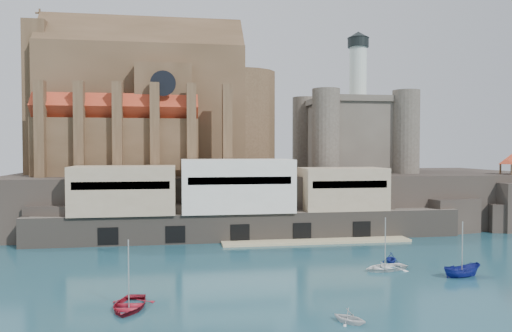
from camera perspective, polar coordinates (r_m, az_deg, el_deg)
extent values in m
plane|color=#17404E|center=(62.66, 9.79, -11.66)|extent=(300.00, 300.00, 0.00)
cube|color=black|center=(100.06, 2.38, -3.60)|extent=(100.00, 34.00, 10.00)
cube|color=black|center=(83.96, -21.64, -6.19)|extent=(9.00, 5.00, 6.00)
cube|color=black|center=(81.99, -10.60, -6.28)|extent=(9.00, 5.00, 6.00)
cube|color=black|center=(83.27, 1.25, -6.12)|extent=(9.00, 5.00, 6.00)
cube|color=black|center=(87.89, 12.27, -5.74)|extent=(9.00, 5.00, 6.00)
cube|color=black|center=(94.85, 21.35, -5.26)|extent=(9.00, 5.00, 6.00)
cube|color=#60574D|center=(81.93, -0.71, -6.79)|extent=(70.00, 6.00, 4.50)
cube|color=tan|center=(80.02, 6.95, -8.54)|extent=(30.00, 4.00, 0.40)
cube|color=black|center=(78.99, -16.53, -7.68)|extent=(3.00, 0.40, 2.60)
cube|color=black|center=(78.32, -9.19, -7.70)|extent=(3.00, 0.40, 2.60)
cube|color=black|center=(78.93, -1.85, -7.60)|extent=(3.00, 0.40, 2.60)
cube|color=black|center=(80.77, 5.27, -7.39)|extent=(3.00, 0.40, 2.60)
cube|color=black|center=(83.78, 11.96, -7.08)|extent=(3.00, 0.40, 2.60)
cube|color=tan|center=(81.78, -14.83, -2.63)|extent=(16.00, 9.00, 7.50)
cube|color=silver|center=(81.91, -2.20, -2.21)|extent=(18.00, 9.00, 8.50)
cube|color=tan|center=(85.99, 9.81, -2.54)|extent=(14.00, 8.00, 7.00)
cube|color=#4D3824|center=(100.06, -12.69, 6.10)|extent=(38.00, 14.00, 24.00)
cube|color=#4D3824|center=(101.64, -12.74, 12.86)|extent=(38.00, 13.01, 13.01)
cylinder|color=#4D3824|center=(100.56, -1.77, 4.98)|extent=(14.00, 14.00, 20.00)
cube|color=#4D3824|center=(99.77, -10.38, 4.98)|extent=(10.00, 20.00, 20.00)
cube|color=#4D3824|center=(90.69, -15.56, 2.08)|extent=(28.00, 5.00, 10.00)
cube|color=#4D3824|center=(109.59, -14.43, 2.06)|extent=(28.00, 5.00, 10.00)
cube|color=#AD341D|center=(90.95, -15.60, 6.24)|extent=(28.00, 5.66, 5.66)
cube|color=#AD341D|center=(109.80, -14.46, 5.51)|extent=(28.00, 5.66, 5.66)
cube|color=#4D3824|center=(103.17, -23.36, 6.97)|extent=(4.00, 10.00, 28.00)
cylinder|color=black|center=(88.30, -10.58, 9.28)|extent=(4.40, 0.30, 4.40)
cube|color=#4D3824|center=(89.96, -23.43, 3.90)|extent=(1.60, 2.20, 16.00)
cube|color=#4D3824|center=(88.63, -19.53, 3.98)|extent=(1.60, 2.20, 16.00)
cube|color=#4D3824|center=(87.72, -15.54, 4.04)|extent=(1.60, 2.20, 16.00)
cube|color=#4D3824|center=(87.24, -11.48, 4.09)|extent=(1.60, 2.20, 16.00)
cube|color=#4D3824|center=(87.20, -7.39, 4.11)|extent=(1.60, 2.20, 16.00)
cube|color=#4D3824|center=(87.61, -3.33, 4.11)|extent=(1.60, 2.20, 16.00)
cube|color=#4B453B|center=(104.91, 10.89, 3.19)|extent=(16.00, 16.00, 14.00)
cube|color=#4B453B|center=(105.33, 10.91, 7.21)|extent=(17.00, 17.00, 1.20)
cylinder|color=#4B453B|center=(94.82, 7.99, 3.94)|extent=(5.20, 5.20, 16.00)
cylinder|color=#4B453B|center=(100.67, 16.75, 3.76)|extent=(5.20, 5.20, 16.00)
cylinder|color=#4B453B|center=(110.21, 5.54, 3.67)|extent=(5.20, 5.20, 16.00)
cylinder|color=#4B453B|center=(115.28, 13.28, 3.56)|extent=(5.20, 5.20, 16.00)
cylinder|color=silver|center=(108.53, 11.57, 10.03)|extent=(3.60, 3.60, 12.00)
cylinder|color=black|center=(109.73, 11.60, 13.65)|extent=(4.40, 4.40, 2.00)
cone|color=black|center=(110.07, 11.61, 14.47)|extent=(4.60, 4.60, 1.40)
cube|color=black|center=(99.92, 26.47, -5.26)|extent=(6.00, 5.00, 5.00)
cylinder|color=#4D3824|center=(101.80, 27.18, -0.73)|extent=(0.36, 0.36, 3.20)
cylinder|color=#4D3824|center=(104.40, 26.14, -0.65)|extent=(0.36, 0.36, 3.20)
imported|color=maroon|center=(49.27, -14.32, -15.50)|extent=(4.48, 1.88, 6.08)
imported|color=white|center=(44.92, 10.64, -17.22)|extent=(3.02, 2.90, 3.02)
imported|color=navy|center=(63.34, 22.47, -11.63)|extent=(2.10, 2.06, 4.81)
imported|color=white|center=(64.00, 14.53, -11.40)|extent=(2.31, 4.30, 5.78)
imported|color=navy|center=(67.96, 15.17, -10.62)|extent=(3.19, 2.67, 3.18)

